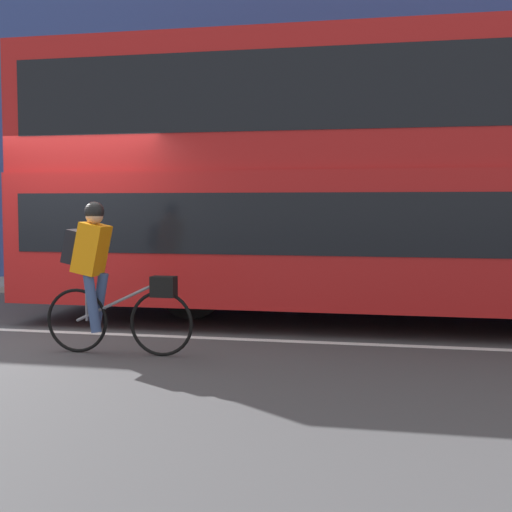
{
  "coord_description": "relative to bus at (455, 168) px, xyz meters",
  "views": [
    {
      "loc": [
        4.27,
        -8.02,
        1.61
      ],
      "look_at": [
        2.52,
        0.24,
        1.0
      ],
      "focal_mm": 50.0,
      "sensor_mm": 36.0,
      "label": 1
    }
  ],
  "objects": [
    {
      "name": "ground_plane",
      "position": [
        -4.87,
        -1.65,
        -2.09
      ],
      "size": [
        80.0,
        80.0,
        0.0
      ],
      "primitive_type": "plane",
      "color": "#424244"
    },
    {
      "name": "road_center_line",
      "position": [
        -4.87,
        -1.47,
        -2.09
      ],
      "size": [
        50.0,
        0.14,
        0.01
      ],
      "primitive_type": "cube",
      "color": "silver",
      "rests_on": "ground_plane"
    },
    {
      "name": "sidewalk_curb",
      "position": [
        -4.87,
        2.89,
        -2.04
      ],
      "size": [
        60.0,
        1.71,
        0.11
      ],
      "color": "gray",
      "rests_on": "ground_plane"
    },
    {
      "name": "building_facade",
      "position": [
        -4.87,
        3.9,
        1.76
      ],
      "size": [
        60.0,
        0.3,
        7.69
      ],
      "color": "#33478C",
      "rests_on": "ground_plane"
    },
    {
      "name": "bus",
      "position": [
        0.0,
        0.0,
        0.0
      ],
      "size": [
        11.52,
        2.57,
        3.75
      ],
      "color": "black",
      "rests_on": "ground_plane"
    },
    {
      "name": "cyclist_on_bike",
      "position": [
        -3.79,
        -2.57,
        -1.21
      ],
      "size": [
        1.67,
        0.32,
        1.64
      ],
      "color": "black",
      "rests_on": "ground_plane"
    },
    {
      "name": "street_sign_post",
      "position": [
        -0.31,
        2.8,
        -0.45
      ],
      "size": [
        0.36,
        0.09,
        2.77
      ],
      "color": "#59595B",
      "rests_on": "sidewalk_curb"
    }
  ]
}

